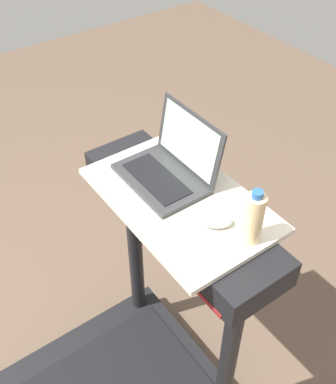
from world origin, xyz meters
The scene contains 4 objects.
desk_board centered at (0.00, 0.70, 1.17)m, with size 0.69×0.43×0.02m, color beige.
laptop centered at (-0.11, 0.74, 1.23)m, with size 0.34×0.26×0.24m.
computer_mouse centered at (0.18, 0.72, 1.20)m, with size 0.06×0.10×0.03m, color #B2B2B7.
water_bottle centered at (0.29, 0.77, 1.28)m, with size 0.06×0.06×0.20m.
Camera 1 is at (0.96, -0.04, 2.30)m, focal length 43.99 mm.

